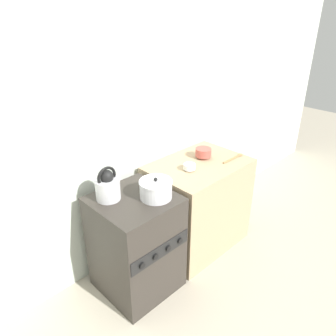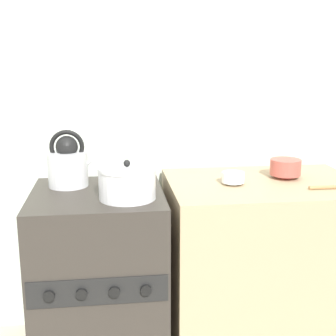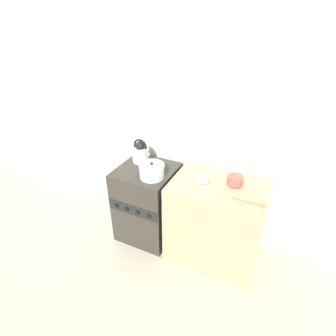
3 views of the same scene
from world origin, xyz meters
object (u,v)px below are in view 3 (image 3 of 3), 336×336
Objects in this scene: cooking_pot at (152,171)px; kettle at (141,153)px; stove at (147,202)px; enamel_bowl at (235,180)px; small_ceramic_bowl at (203,179)px.

kettle is at bearing 138.31° from cooking_pot.
kettle is (-0.13, 0.12, 0.51)m from stove.
stove is at bearing -44.81° from kettle.
cooking_pot is at bearing -166.15° from enamel_bowl.
small_ceramic_bowl reaches higher than stove.
small_ceramic_bowl is at bearing 0.23° from stove.
small_ceramic_bowl is at bearing -163.56° from enamel_bowl.
enamel_bowl is (0.74, 0.18, -0.00)m from cooking_pot.
stove is 5.85× the size of enamel_bowl.
cooking_pot reaches higher than small_ceramic_bowl.
kettle is 1.80× the size of enamel_bowl.
enamel_bowl is at bearing 13.85° from cooking_pot.
enamel_bowl is at bearing 16.44° from small_ceramic_bowl.
kettle is at bearing 177.54° from enamel_bowl.
stove is 0.75m from small_ceramic_bowl.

